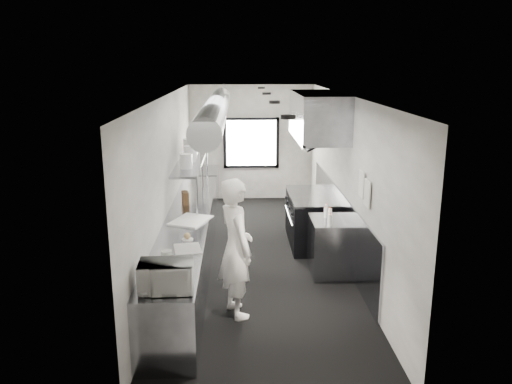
{
  "coord_description": "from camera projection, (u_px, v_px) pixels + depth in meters",
  "views": [
    {
      "loc": [
        -0.34,
        -8.38,
        3.34
      ],
      "look_at": [
        -0.04,
        -0.2,
        1.24
      ],
      "focal_mm": 35.84,
      "sensor_mm": 36.0,
      "label": 1
    }
  ],
  "objects": [
    {
      "name": "plate_stack_b",
      "position": [
        190.0,
        154.0,
        9.22
      ],
      "size": [
        0.25,
        0.25,
        0.29
      ],
      "primitive_type": "cylinder",
      "rotation": [
        0.0,
        0.0,
        0.12
      ],
      "color": "silver",
      "rests_on": "pass_shelf"
    },
    {
      "name": "squeeze_bottle_b",
      "position": [
        330.0,
        217.0,
        7.92
      ],
      "size": [
        0.07,
        0.07,
        0.19
      ],
      "primitive_type": "cylinder",
      "rotation": [
        0.0,
        0.0,
        -0.16
      ],
      "color": "silver",
      "rests_on": "bottle_station"
    },
    {
      "name": "newspaper",
      "position": [
        187.0,
        249.0,
        6.83
      ],
      "size": [
        0.42,
        0.48,
        0.01
      ],
      "primitive_type": "cube",
      "rotation": [
        0.0,
        0.0,
        0.19
      ],
      "color": "beige",
      "rests_on": "prep_counter"
    },
    {
      "name": "plate_stack_c",
      "position": [
        190.0,
        149.0,
        9.53
      ],
      "size": [
        0.31,
        0.31,
        0.37
      ],
      "primitive_type": "cylinder",
      "rotation": [
        0.0,
        0.0,
        -0.25
      ],
      "color": "silver",
      "rests_on": "pass_shelf"
    },
    {
      "name": "exhaust_hood",
      "position": [
        318.0,
        116.0,
        9.07
      ],
      "size": [
        0.81,
        2.2,
        0.88
      ],
      "color": "gray",
      "rests_on": "ceiling"
    },
    {
      "name": "wall_left",
      "position": [
        168.0,
        180.0,
        8.55
      ],
      "size": [
        0.02,
        8.0,
        2.8
      ],
      "primitive_type": "cube",
      "color": "silver",
      "rests_on": "floor"
    },
    {
      "name": "far_work_table",
      "position": [
        203.0,
        189.0,
        11.9
      ],
      "size": [
        0.7,
        1.2,
        0.9
      ],
      "primitive_type": "cube",
      "color": "gray",
      "rests_on": "floor"
    },
    {
      "name": "wall_cladding",
      "position": [
        339.0,
        221.0,
        9.16
      ],
      "size": [
        0.03,
        5.5,
        1.1
      ],
      "primitive_type": "cube",
      "color": "gray",
      "rests_on": "wall_right"
    },
    {
      "name": "microwave",
      "position": [
        166.0,
        276.0,
        5.57
      ],
      "size": [
        0.56,
        0.44,
        0.33
      ],
      "primitive_type": "imported",
      "rotation": [
        0.0,
        0.0,
        0.04
      ],
      "color": "silver",
      "rests_on": "prep_counter"
    },
    {
      "name": "prep_counter",
      "position": [
        188.0,
        244.0,
        8.32
      ],
      "size": [
        0.7,
        6.0,
        0.9
      ],
      "primitive_type": "cube",
      "color": "gray",
      "rests_on": "floor"
    },
    {
      "name": "notice_sheet_b",
      "position": [
        367.0,
        193.0,
        7.12
      ],
      "size": [
        0.02,
        0.28,
        0.38
      ],
      "primitive_type": "cube",
      "color": "silver",
      "rests_on": "wall_right"
    },
    {
      "name": "deli_tub_b",
      "position": [
        167.0,
        254.0,
        6.5
      ],
      "size": [
        0.18,
        0.18,
        0.1
      ],
      "primitive_type": "cylinder",
      "rotation": [
        0.0,
        0.0,
        -0.35
      ],
      "color": "#A9B0A2",
      "rests_on": "prep_counter"
    },
    {
      "name": "service_window",
      "position": [
        251.0,
        143.0,
        12.44
      ],
      "size": [
        1.36,
        0.05,
        1.25
      ],
      "color": "white",
      "rests_on": "wall_back"
    },
    {
      "name": "squeeze_bottle_d",
      "position": [
        326.0,
        213.0,
        8.18
      ],
      "size": [
        0.07,
        0.07,
        0.17
      ],
      "primitive_type": "cylinder",
      "rotation": [
        0.0,
        0.0,
        0.4
      ],
      "color": "silver",
      "rests_on": "bottle_station"
    },
    {
      "name": "pastry",
      "position": [
        187.0,
        236.0,
        7.17
      ],
      "size": [
        0.09,
        0.09,
        0.09
      ],
      "primitive_type": "sphere",
      "color": "tan",
      "rests_on": "small_plate"
    },
    {
      "name": "hvac_duct",
      "position": [
        216.0,
        109.0,
        8.68
      ],
      "size": [
        0.4,
        6.4,
        0.4
      ],
      "primitive_type": "cylinder",
      "rotation": [
        1.57,
        0.0,
        0.0
      ],
      "color": "#969A9E",
      "rests_on": "ceiling"
    },
    {
      "name": "range",
      "position": [
        312.0,
        219.0,
        9.55
      ],
      "size": [
        0.88,
        1.6,
        0.94
      ],
      "color": "black",
      "rests_on": "floor"
    },
    {
      "name": "floor",
      "position": [
        258.0,
        257.0,
        8.95
      ],
      "size": [
        3.0,
        8.0,
        0.01
      ],
      "primitive_type": "cube",
      "color": "black",
      "rests_on": "ground"
    },
    {
      "name": "squeeze_bottle_c",
      "position": [
        330.0,
        214.0,
        8.09
      ],
      "size": [
        0.06,
        0.06,
        0.18
      ],
      "primitive_type": "cylinder",
      "rotation": [
        0.0,
        0.0,
        -0.1
      ],
      "color": "silver",
      "rests_on": "bottle_station"
    },
    {
      "name": "line_cook",
      "position": [
        236.0,
        248.0,
        6.75
      ],
      "size": [
        0.67,
        0.81,
        1.89
      ],
      "primitive_type": "imported",
      "rotation": [
        0.0,
        0.0,
        1.94
      ],
      "color": "white",
      "rests_on": "floor"
    },
    {
      "name": "knife_block",
      "position": [
        185.0,
        198.0,
        8.95
      ],
      "size": [
        0.15,
        0.23,
        0.23
      ],
      "primitive_type": "cube",
      "rotation": [
        0.0,
        0.0,
        0.29
      ],
      "color": "brown",
      "rests_on": "prep_counter"
    },
    {
      "name": "notice_sheet_a",
      "position": [
        362.0,
        184.0,
        7.45
      ],
      "size": [
        0.02,
        0.28,
        0.38
      ],
      "primitive_type": "cube",
      "color": "silver",
      "rests_on": "wall_right"
    },
    {
      "name": "squeeze_bottle_a",
      "position": [
        330.0,
        220.0,
        7.76
      ],
      "size": [
        0.08,
        0.08,
        0.19
      ],
      "primitive_type": "cylinder",
      "rotation": [
        0.0,
        0.0,
        -0.39
      ],
      "color": "silver",
      "rests_on": "bottle_station"
    },
    {
      "name": "ceiling",
      "position": [
        258.0,
        95.0,
        8.26
      ],
      "size": [
        3.0,
        8.0,
        0.01
      ],
      "primitive_type": "cube",
      "color": "silver",
      "rests_on": "wall_back"
    },
    {
      "name": "small_plate",
      "position": [
        187.0,
        239.0,
        7.18
      ],
      "size": [
        0.19,
        0.19,
        0.01
      ],
      "primitive_type": "cylinder",
      "rotation": [
        0.0,
        0.0,
        -0.14
      ],
      "color": "silver",
      "rests_on": "prep_counter"
    },
    {
      "name": "plate_stack_a",
      "position": [
        186.0,
        161.0,
        8.64
      ],
      "size": [
        0.26,
        0.26,
        0.25
      ],
      "primitive_type": "cylinder",
      "rotation": [
        0.0,
        0.0,
        0.24
      ],
      "color": "silver",
      "rests_on": "pass_shelf"
    },
    {
      "name": "plate_stack_d",
      "position": [
        194.0,
        143.0,
        10.18
      ],
      "size": [
        0.31,
        0.31,
        0.36
      ],
      "primitive_type": "cylinder",
      "rotation": [
        0.0,
        0.0,
        -0.42
      ],
      "color": "silver",
      "rests_on": "pass_shelf"
    },
    {
      "name": "bottle_station",
      "position": [
        331.0,
        246.0,
        8.2
      ],
      "size": [
        0.65,
        0.8,
        0.9
      ],
      "primitive_type": "cube",
      "color": "gray",
      "rests_on": "floor"
    },
    {
      "name": "wall_back",
      "position": [
        251.0,
        143.0,
        12.48
      ],
      "size": [
        3.0,
        0.02,
        2.8
      ],
      "primitive_type": "cube",
      "color": "silver",
      "rests_on": "floor"
    },
    {
      "name": "pass_shelf",
      "position": [
        192.0,
        161.0,
        9.5
      ],
      "size": [
        0.45,
        3.0,
        0.68
      ],
      "color": "gray",
      "rests_on": "prep_counter"
    },
    {
      "name": "cutting_board",
      "position": [
        191.0,
        220.0,
        8.02
      ],
      "size": [
        0.71,
        0.8,
        0.02
      ],
      "primitive_type": "cube",
      "rotation": [
        0.0,
        0.0,
        -0.39
      ],
      "color": "silver",
      "rests_on": "prep_counter"
    },
    {
      "name": "wall_front",
      "position": [
        275.0,
        277.0,
        4.73
      ],
      "size": [
        3.0,
        0.02,
        2.8
      ],
      "primitive_type": "cube",
      "color": "silver",
      "rests_on": "floor"
    },
    {
      "name": "wall_right",
      "position": [
        346.0,
        179.0,
        8.66
      ],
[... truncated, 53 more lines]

